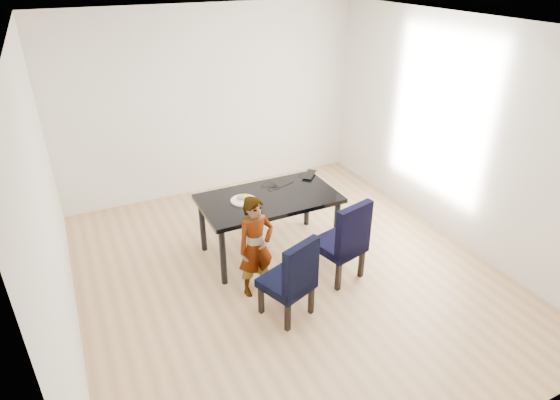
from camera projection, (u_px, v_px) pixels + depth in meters
name	position (u px, v px, depth m)	size (l,w,h in m)	color
floor	(287.00, 273.00, 5.41)	(4.50, 5.00, 0.01)	tan
ceiling	(290.00, 25.00, 4.14)	(4.50, 5.00, 0.01)	white
wall_back	(211.00, 103.00, 6.77)	(4.50, 0.01, 2.70)	white
wall_front	(477.00, 316.00, 2.78)	(4.50, 0.01, 2.70)	silver
wall_left	(48.00, 212.00, 3.91)	(0.01, 5.00, 2.70)	silver
wall_right	(455.00, 133.00, 5.64)	(0.01, 5.00, 2.70)	silver
dining_table	(269.00, 224.00, 5.63)	(1.60, 0.90, 0.75)	black
chair_left	(286.00, 276.00, 4.59)	(0.44, 0.46, 0.91)	black
chair_right	(339.00, 238.00, 5.14)	(0.47, 0.49, 0.98)	black
child	(256.00, 247.00, 4.85)	(0.41, 0.27, 1.13)	#F65E14
plate	(243.00, 200.00, 5.36)	(0.30, 0.30, 0.02)	white
sandwich	(243.00, 197.00, 5.35)	(0.16, 0.07, 0.06)	gold
laptop	(306.00, 174.00, 5.98)	(0.30, 0.19, 0.02)	black
cable_tangle	(274.00, 188.00, 5.64)	(0.15, 0.15, 0.01)	black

